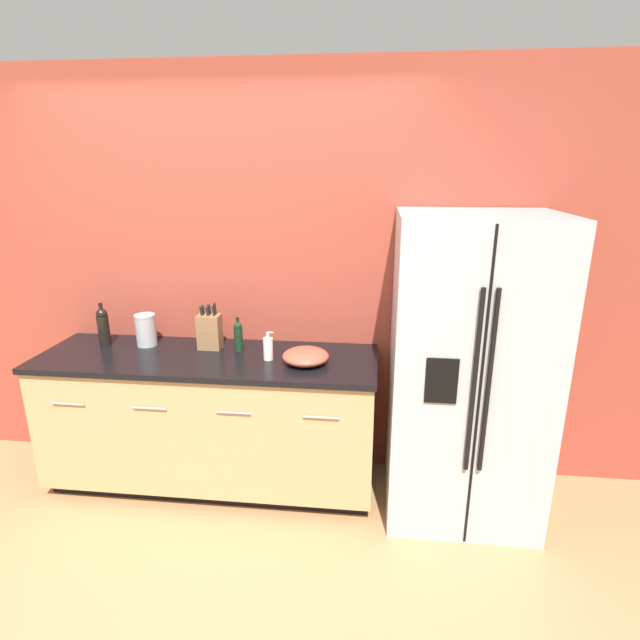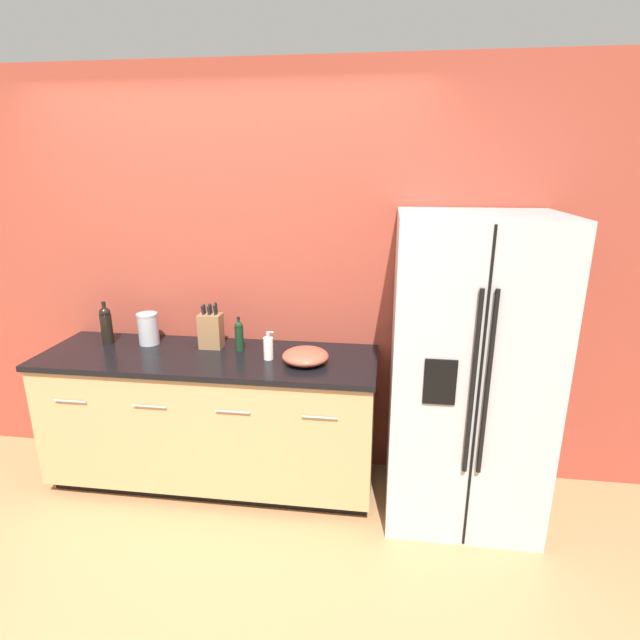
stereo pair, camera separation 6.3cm
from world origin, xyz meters
name	(u,v)px [view 1 (the left image)]	position (x,y,z in m)	size (l,w,h in m)	color
ground_plane	(164,608)	(0.00, 0.00, 0.00)	(14.00, 14.00, 0.00)	#B27F51
wall_back	(229,279)	(0.00, 1.34, 1.30)	(10.00, 0.05, 2.60)	#993D2D
counter_unit	(212,420)	(-0.06, 1.00, 0.45)	(2.07, 0.64, 0.90)	black
refrigerator	(467,371)	(1.48, 0.95, 0.89)	(0.85, 0.74, 1.77)	#B2B2B5
knife_block	(210,331)	(-0.08, 1.12, 1.01)	(0.14, 0.10, 0.30)	olive
wine_bottle	(103,326)	(-0.77, 1.10, 1.02)	(0.07, 0.07, 0.28)	black
soap_dispenser	(268,348)	(0.33, 0.97, 0.97)	(0.06, 0.06, 0.18)	silver
oil_bottle	(238,336)	(0.11, 1.09, 0.99)	(0.05, 0.05, 0.22)	black
steel_canister	(146,330)	(-0.50, 1.13, 1.00)	(0.13, 0.13, 0.22)	#A3A3A5
mixing_bowl	(306,356)	(0.56, 0.93, 0.94)	(0.27, 0.27, 0.09)	#B24C38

